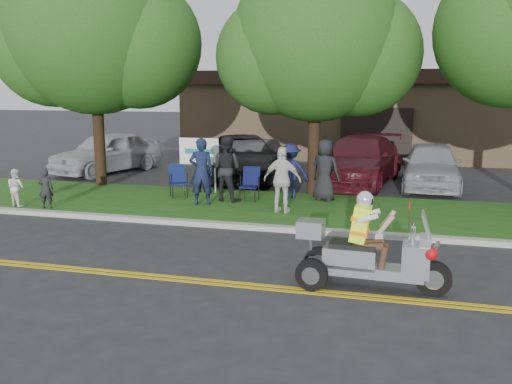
% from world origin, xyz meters
% --- Properties ---
extents(ground, '(120.00, 120.00, 0.00)m').
position_xyz_m(ground, '(0.00, 0.00, 0.00)').
color(ground, '#28282B').
rests_on(ground, ground).
extents(centerline_near, '(60.00, 0.10, 0.01)m').
position_xyz_m(centerline_near, '(0.00, -0.58, 0.01)').
color(centerline_near, gold).
rests_on(centerline_near, ground).
extents(centerline_far, '(60.00, 0.10, 0.01)m').
position_xyz_m(centerline_far, '(0.00, -0.42, 0.01)').
color(centerline_far, gold).
rests_on(centerline_far, ground).
extents(curb, '(60.00, 0.25, 0.12)m').
position_xyz_m(curb, '(0.00, 3.05, 0.06)').
color(curb, '#A8A89E').
rests_on(curb, ground).
extents(grass_verge, '(60.00, 4.00, 0.10)m').
position_xyz_m(grass_verge, '(0.00, 5.20, 0.06)').
color(grass_verge, '#174E14').
rests_on(grass_verge, ground).
extents(commercial_building, '(18.00, 8.20, 4.00)m').
position_xyz_m(commercial_building, '(2.00, 18.98, 2.01)').
color(commercial_building, '#9E7F5B').
rests_on(commercial_building, ground).
extents(tree_left, '(6.62, 5.40, 7.78)m').
position_xyz_m(tree_left, '(-6.44, 7.03, 4.85)').
color(tree_left, '#332114').
rests_on(tree_left, ground).
extents(tree_mid, '(5.88, 4.80, 7.05)m').
position_xyz_m(tree_mid, '(0.55, 7.23, 4.43)').
color(tree_mid, '#332114').
rests_on(tree_mid, ground).
extents(business_sign, '(1.25, 0.06, 1.75)m').
position_xyz_m(business_sign, '(-2.90, 6.60, 1.26)').
color(business_sign, silver).
rests_on(business_sign, ground).
extents(trike_scooter, '(2.49, 0.85, 1.63)m').
position_xyz_m(trike_scooter, '(2.47, -0.12, 0.57)').
color(trike_scooter, black).
rests_on(trike_scooter, ground).
extents(lawn_chair_a, '(0.51, 0.53, 0.94)m').
position_xyz_m(lawn_chair_a, '(-1.07, 5.79, 0.64)').
color(lawn_chair_a, black).
rests_on(lawn_chair_a, grass_verge).
extents(lawn_chair_b, '(0.69, 0.69, 0.93)m').
position_xyz_m(lawn_chair_b, '(-3.27, 5.77, 0.63)').
color(lawn_chair_b, black).
rests_on(lawn_chair_b, grass_verge).
extents(spectator_adult_left, '(0.75, 0.58, 1.82)m').
position_xyz_m(spectator_adult_left, '(-2.20, 4.88, 1.02)').
color(spectator_adult_left, '#141C39').
rests_on(spectator_adult_left, grass_verge).
extents(spectator_adult_mid, '(1.02, 0.87, 1.83)m').
position_xyz_m(spectator_adult_mid, '(-1.71, 5.56, 1.02)').
color(spectator_adult_mid, black).
rests_on(spectator_adult_mid, grass_verge).
extents(spectator_adult_right, '(1.03, 0.52, 1.69)m').
position_xyz_m(spectator_adult_right, '(0.12, 4.50, 0.95)').
color(spectator_adult_right, silver).
rests_on(spectator_adult_right, grass_verge).
extents(spectator_chair_a, '(1.15, 0.87, 1.58)m').
position_xyz_m(spectator_chair_a, '(-0.03, 6.39, 0.89)').
color(spectator_chair_a, '#1A1C49').
rests_on(spectator_chair_a, grass_verge).
extents(spectator_chair_b, '(0.99, 0.82, 1.74)m').
position_xyz_m(spectator_chair_b, '(0.97, 6.28, 0.98)').
color(spectator_chair_b, black).
rests_on(spectator_chair_b, grass_verge).
extents(child_left, '(0.44, 0.37, 1.04)m').
position_xyz_m(child_left, '(-6.01, 3.40, 0.63)').
color(child_left, black).
rests_on(child_left, grass_verge).
extents(child_right, '(0.58, 0.50, 1.02)m').
position_xyz_m(child_right, '(-6.94, 3.43, 0.61)').
color(child_right, white).
rests_on(child_right, grass_verge).
extents(parked_car_far_left, '(3.19, 4.99, 1.58)m').
position_xyz_m(parked_car_far_left, '(-7.93, 9.91, 0.79)').
color(parked_car_far_left, '#B0B2B8').
rests_on(parked_car_far_left, ground).
extents(parked_car_left, '(1.85, 4.33, 1.39)m').
position_xyz_m(parked_car_left, '(-2.31, 10.05, 0.69)').
color(parked_car_left, '#333235').
rests_on(parked_car_left, ground).
extents(parked_car_mid, '(4.57, 6.15, 1.55)m').
position_xyz_m(parked_car_mid, '(-2.50, 9.90, 0.78)').
color(parked_car_mid, black).
rests_on(parked_car_mid, ground).
extents(parked_car_right, '(3.15, 5.81, 1.60)m').
position_xyz_m(parked_car_right, '(1.65, 9.86, 0.80)').
color(parked_car_right, '#4E121C').
rests_on(parked_car_right, ground).
extents(parked_car_far_right, '(1.91, 4.48, 1.51)m').
position_xyz_m(parked_car_far_right, '(4.00, 9.66, 0.75)').
color(parked_car_far_right, '#9FA1A6').
rests_on(parked_car_far_right, ground).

